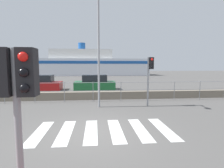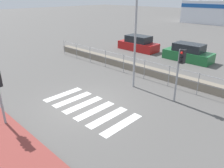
# 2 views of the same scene
# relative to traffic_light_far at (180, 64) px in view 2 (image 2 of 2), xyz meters

# --- Properties ---
(ground_plane) EXTENTS (160.00, 160.00, 0.00)m
(ground_plane) POSITION_rel_traffic_light_far_xyz_m (-3.30, -3.66, -2.09)
(ground_plane) COLOR #565451
(sidewalk_brick) EXTENTS (24.00, 1.80, 0.12)m
(sidewalk_brick) POSITION_rel_traffic_light_far_xyz_m (-3.30, -7.76, -2.03)
(sidewalk_brick) COLOR brown
(sidewalk_brick) RESTS_ON ground_plane
(crosswalk) EXTENTS (4.95, 2.40, 0.01)m
(crosswalk) POSITION_rel_traffic_light_far_xyz_m (-2.86, -3.66, -2.09)
(crosswalk) COLOR silver
(crosswalk) RESTS_ON ground_plane
(seawall) EXTENTS (20.64, 0.55, 0.54)m
(seawall) POSITION_rel_traffic_light_far_xyz_m (-3.30, 2.51, -1.82)
(seawall) COLOR slate
(seawall) RESTS_ON ground_plane
(harbor_fence) EXTENTS (18.61, 0.04, 1.33)m
(harbor_fence) POSITION_rel_traffic_light_far_xyz_m (-3.30, 1.64, -1.23)
(harbor_fence) COLOR gray
(harbor_fence) RESTS_ON ground_plane
(traffic_light_far) EXTENTS (0.34, 0.32, 2.85)m
(traffic_light_far) POSITION_rel_traffic_light_far_xyz_m (0.00, 0.00, 0.00)
(traffic_light_far) COLOR gray
(traffic_light_far) RESTS_ON ground_plane
(streetlamp) EXTENTS (0.32, 1.02, 6.58)m
(streetlamp) POSITION_rel_traffic_light_far_xyz_m (-2.95, -0.12, 1.93)
(streetlamp) COLOR gray
(streetlamp) RESTS_ON ground_plane
(parked_car_red) EXTENTS (4.11, 1.71, 1.47)m
(parked_car_red) POSITION_rel_traffic_light_far_xyz_m (-8.59, 7.84, -1.47)
(parked_car_red) COLOR #B21919
(parked_car_red) RESTS_ON ground_plane
(parked_car_green) EXTENTS (4.05, 1.72, 1.47)m
(parked_car_green) POSITION_rel_traffic_light_far_xyz_m (-3.21, 7.84, -1.47)
(parked_car_green) COLOR #1E6633
(parked_car_green) RESTS_ON ground_plane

